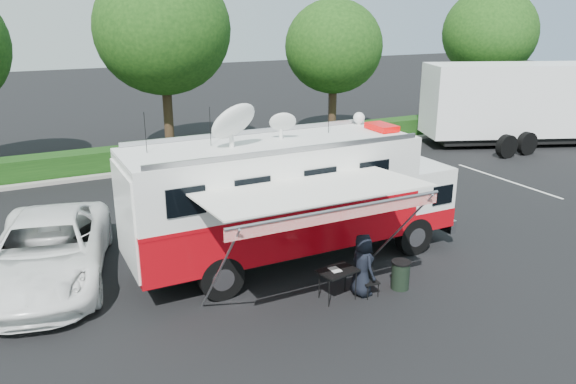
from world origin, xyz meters
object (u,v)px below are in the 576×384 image
(command_truck, at_px, (294,197))
(white_suv, at_px, (52,280))
(folding_table, at_px, (338,272))
(semi_trailer, at_px, (554,102))
(trash_bin, at_px, (400,275))

(command_truck, xyz_separation_m, white_suv, (-6.25, 1.79, -1.92))
(command_truck, distance_m, white_suv, 6.78)
(command_truck, xyz_separation_m, folding_table, (-0.05, -2.44, -1.19))
(semi_trailer, bearing_deg, white_suv, -168.37)
(command_truck, xyz_separation_m, semi_trailer, (18.97, 6.98, 0.28))
(folding_table, relative_size, semi_trailer, 0.07)
(command_truck, height_order, white_suv, command_truck)
(command_truck, relative_size, white_suv, 1.52)
(trash_bin, bearing_deg, command_truck, 121.96)
(white_suv, height_order, folding_table, white_suv)
(semi_trailer, bearing_deg, folding_table, -153.65)
(semi_trailer, bearing_deg, command_truck, -159.80)
(folding_table, xyz_separation_m, trash_bin, (1.73, -0.25, -0.36))
(command_truck, relative_size, folding_table, 9.16)
(command_truck, height_order, folding_table, command_truck)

